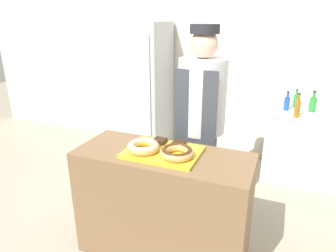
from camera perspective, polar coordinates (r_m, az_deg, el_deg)
The scene contains 15 objects.
ground_plane at distance 2.69m, azimuth -0.86°, elevation -22.53°, with size 14.00×14.00×0.00m, color #A89E89.
wall_back at distance 4.05m, azimuth 11.07°, elevation 13.09°, with size 8.00×0.06×2.70m.
display_counter at distance 2.41m, azimuth -0.92°, elevation -14.79°, with size 1.30×0.53×0.88m.
serving_tray at distance 2.18m, azimuth -0.98°, elevation -4.98°, with size 0.53×0.39×0.02m.
donut_light_glaze at distance 2.17m, azimuth -4.72°, elevation -3.89°, with size 0.24×0.24×0.06m.
donut_chocolate_glaze at distance 2.07m, azimuth 1.72°, elevation -4.99°, with size 0.24×0.24×0.06m.
brownie_back_left at distance 2.30m, azimuth -1.58°, elevation -2.85°, with size 0.09×0.09×0.03m.
brownie_back_right at distance 2.25m, azimuth 2.03°, elevation -3.42°, with size 0.09×0.09×0.03m.
baker_person at distance 2.69m, azimuth 6.28°, elevation 0.53°, with size 0.42×0.42×1.76m.
beverage_fridge at distance 4.09m, azimuth -4.68°, elevation 6.80°, with size 0.62×0.67×1.76m.
chest_freezer at distance 3.85m, azimuth 25.92°, elevation -3.52°, with size 1.07×0.62×0.81m.
bottle_green at distance 3.85m, azimuth 23.16°, elevation 4.53°, with size 0.06×0.06×0.21m.
bottle_green_b at distance 3.73m, azimuth 25.86°, elevation 3.85°, with size 0.07×0.07×0.24m.
bottle_blue at distance 3.68m, azimuth 21.69°, elevation 4.11°, with size 0.06×0.06×0.22m.
bottle_amber at distance 3.44m, azimuth 23.42°, elevation 3.16°, with size 0.06×0.06×0.26m.
Camera 1 is at (0.77, -1.82, 1.82)m, focal length 32.00 mm.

